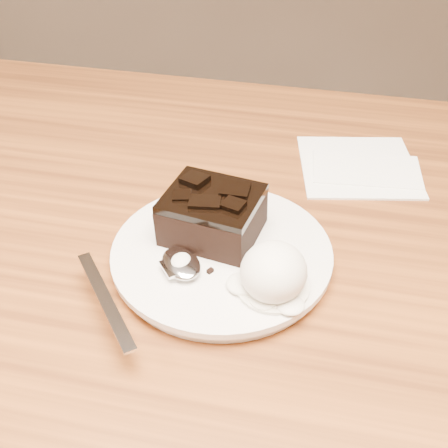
% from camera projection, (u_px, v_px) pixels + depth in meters
% --- Properties ---
extents(dining_table, '(1.20, 0.80, 0.75)m').
position_uv_depth(dining_table, '(163.00, 443.00, 0.80)').
color(dining_table, '#532B13').
rests_on(dining_table, floor).
extents(plate, '(0.21, 0.21, 0.02)m').
position_uv_depth(plate, '(222.00, 256.00, 0.54)').
color(plate, white).
rests_on(plate, dining_table).
extents(brownie, '(0.10, 0.09, 0.04)m').
position_uv_depth(brownie, '(213.00, 217.00, 0.54)').
color(brownie, black).
rests_on(brownie, plate).
extents(ice_cream_scoop, '(0.06, 0.06, 0.05)m').
position_uv_depth(ice_cream_scoop, '(274.00, 271.00, 0.48)').
color(ice_cream_scoop, white).
rests_on(ice_cream_scoop, plate).
extents(melt_puddle, '(0.07, 0.07, 0.00)m').
position_uv_depth(melt_puddle, '(272.00, 287.00, 0.49)').
color(melt_puddle, white).
rests_on(melt_puddle, plate).
extents(spoon, '(0.15, 0.16, 0.01)m').
position_uv_depth(spoon, '(181.00, 265.00, 0.51)').
color(spoon, silver).
rests_on(spoon, plate).
extents(napkin, '(0.16, 0.16, 0.01)m').
position_uv_depth(napkin, '(358.00, 165.00, 0.68)').
color(napkin, white).
rests_on(napkin, dining_table).
extents(crumb_a, '(0.01, 0.01, 0.00)m').
position_uv_depth(crumb_a, '(252.00, 281.00, 0.50)').
color(crumb_a, black).
rests_on(crumb_a, plate).
extents(crumb_b, '(0.01, 0.01, 0.00)m').
position_uv_depth(crumb_b, '(197.00, 237.00, 0.55)').
color(crumb_b, black).
rests_on(crumb_b, plate).
extents(crumb_c, '(0.01, 0.01, 0.00)m').
position_uv_depth(crumb_c, '(210.00, 271.00, 0.51)').
color(crumb_c, black).
rests_on(crumb_c, plate).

